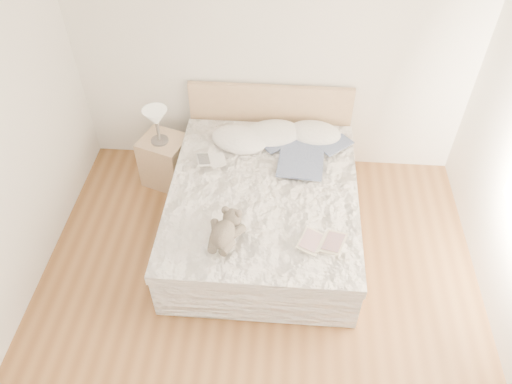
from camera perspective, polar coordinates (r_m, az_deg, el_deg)
floor at (r=4.35m, az=-0.25°, el=-15.76°), size 4.00×4.50×0.00m
ceiling at (r=2.39m, az=-0.46°, el=17.60°), size 4.00×4.50×0.00m
wall_back at (r=5.01m, az=1.84°, el=15.75°), size 4.00×0.02×2.70m
bed at (r=4.81m, az=0.88°, el=-1.48°), size 1.72×2.14×1.00m
nightstand at (r=5.40m, az=-10.27°, el=3.56°), size 0.56×0.52×0.56m
table_lamp at (r=5.05m, az=-11.36°, el=8.17°), size 0.30×0.30×0.39m
pillow_left at (r=5.02m, az=-1.94°, el=6.03°), size 0.67×0.56×0.17m
pillow_middle at (r=5.10m, az=1.90°, el=6.71°), size 0.67×0.55×0.18m
pillow_right at (r=5.13m, az=6.69°, el=6.71°), size 0.59×0.46×0.16m
blouse at (r=4.85m, az=5.22°, el=4.06°), size 0.73×0.77×0.03m
photo_book at (r=4.81m, az=-5.17°, el=3.60°), size 0.33×0.27×0.02m
childrens_book at (r=4.13m, az=7.54°, el=-5.72°), size 0.44×0.37×0.02m
teddy_bear at (r=4.09m, az=-3.75°, el=-5.48°), size 0.33×0.42×0.20m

